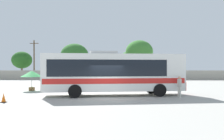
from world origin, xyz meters
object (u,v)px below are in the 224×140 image
(coach_bus_white_red, at_px, (112,72))
(attendant_by_bus_door, at_px, (179,85))
(vendor_umbrella_near_gate_green, at_px, (32,74))
(roadside_tree_midleft, at_px, (75,55))
(parked_car_third_maroon, at_px, (122,76))
(roadside_tree_midright, at_px, (139,52))
(parked_car_second_maroon, at_px, (92,77))
(traffic_cone_on_apron, at_px, (4,98))
(parked_car_leftmost_white, at_px, (63,76))
(roadside_tree_right, at_px, (130,59))
(roadside_tree_left, at_px, (22,60))
(utility_pole_near, at_px, (34,59))

(coach_bus_white_red, xyz_separation_m, attendant_by_bus_door, (5.30, -1.03, -1.02))
(vendor_umbrella_near_gate_green, height_order, roadside_tree_midleft, roadside_tree_midleft)
(parked_car_third_maroon, bearing_deg, attendant_by_bus_door, -80.89)
(roadside_tree_midright, bearing_deg, vendor_umbrella_near_gate_green, -118.24)
(parked_car_second_maroon, relative_size, roadside_tree_midleft, 0.59)
(attendant_by_bus_door, xyz_separation_m, traffic_cone_on_apron, (-12.50, -3.04, -0.63))
(vendor_umbrella_near_gate_green, distance_m, parked_car_leftmost_white, 18.87)
(roadside_tree_midleft, distance_m, roadside_tree_right, 11.84)
(roadside_tree_left, height_order, traffic_cone_on_apron, roadside_tree_left)
(coach_bus_white_red, distance_m, roadside_tree_left, 35.68)
(parked_car_leftmost_white, bearing_deg, roadside_tree_left, 145.33)
(attendant_by_bus_door, distance_m, roadside_tree_right, 32.65)
(attendant_by_bus_door, relative_size, traffic_cone_on_apron, 2.59)
(roadside_tree_left, bearing_deg, parked_car_second_maroon, -27.45)
(attendant_by_bus_door, height_order, parked_car_second_maroon, attendant_by_bus_door)
(parked_car_second_maroon, bearing_deg, vendor_umbrella_near_gate_green, -103.47)
(vendor_umbrella_near_gate_green, xyz_separation_m, roadside_tree_midright, (13.23, 24.64, 3.82))
(parked_car_third_maroon, relative_size, roadside_tree_left, 0.73)
(traffic_cone_on_apron, bearing_deg, roadside_tree_midleft, 92.16)
(roadside_tree_midright, height_order, traffic_cone_on_apron, roadside_tree_midright)
(vendor_umbrella_near_gate_green, xyz_separation_m, roadside_tree_right, (11.45, 27.27, 2.43))
(vendor_umbrella_near_gate_green, xyz_separation_m, traffic_cone_on_apron, (0.98, -8.20, -1.36))
(parked_car_leftmost_white, xyz_separation_m, parked_car_third_maroon, (10.63, -0.09, -0.01))
(roadside_tree_left, xyz_separation_m, roadside_tree_midright, (24.34, -1.19, 1.61))
(coach_bus_white_red, relative_size, roadside_tree_midleft, 1.58)
(vendor_umbrella_near_gate_green, height_order, utility_pole_near, utility_pole_near)
(attendant_by_bus_door, bearing_deg, traffic_cone_on_apron, -166.35)
(roadside_tree_left, bearing_deg, roadside_tree_right, 3.65)
(vendor_umbrella_near_gate_green, distance_m, roadside_tree_left, 28.20)
(parked_car_leftmost_white, distance_m, parked_car_third_maroon, 10.63)
(parked_car_leftmost_white, bearing_deg, traffic_cone_on_apron, -85.86)
(parked_car_third_maroon, bearing_deg, roadside_tree_left, 161.13)
(parked_car_second_maroon, bearing_deg, parked_car_leftmost_white, 169.38)
(coach_bus_white_red, xyz_separation_m, parked_car_third_maroon, (1.47, 22.86, -1.16))
(parked_car_third_maroon, distance_m, utility_pole_near, 18.36)
(coach_bus_white_red, relative_size, roadside_tree_right, 2.01)
(roadside_tree_midleft, xyz_separation_m, roadside_tree_midright, (13.59, -2.75, 0.58))
(vendor_umbrella_near_gate_green, height_order, roadside_tree_midright, roadside_tree_midright)
(roadside_tree_left, bearing_deg, attendant_by_bus_door, -51.57)
(parked_car_third_maroon, bearing_deg, roadside_tree_midright, 58.75)
(parked_car_leftmost_white, distance_m, traffic_cone_on_apron, 27.09)
(roadside_tree_midleft, xyz_separation_m, traffic_cone_on_apron, (1.34, -35.58, -4.60))
(utility_pole_near, relative_size, roadside_tree_left, 1.37)
(attendant_by_bus_door, distance_m, parked_car_third_maroon, 24.20)
(utility_pole_near, relative_size, roadside_tree_midleft, 1.04)
(parked_car_second_maroon, relative_size, parked_car_third_maroon, 1.07)
(vendor_umbrella_near_gate_green, xyz_separation_m, parked_car_second_maroon, (4.27, 17.84, -0.91))
(traffic_cone_on_apron, bearing_deg, roadside_tree_left, 109.56)
(roadside_tree_midright, bearing_deg, roadside_tree_midleft, 168.57)
(roadside_tree_midleft, bearing_deg, parked_car_second_maroon, -64.11)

